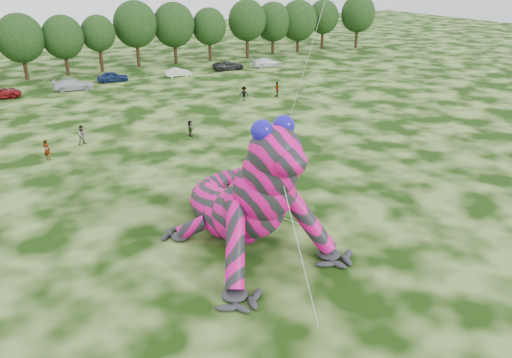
{
  "coord_description": "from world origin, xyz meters",
  "views": [
    {
      "loc": [
        -16.59,
        -23.9,
        15.86
      ],
      "look_at": [
        -3.21,
        -0.08,
        4.0
      ],
      "focal_mm": 35.0,
      "sensor_mm": 36.0,
      "label": 1
    }
  ],
  "objects": [
    {
      "name": "car_5",
      "position": [
        10.2,
        47.94,
        0.64
      ],
      "size": [
        3.94,
        1.59,
        1.27
      ],
      "primitive_type": "imported",
      "rotation": [
        0.0,
        0.0,
        1.51
      ],
      "color": "silver",
      "rests_on": "ground"
    },
    {
      "name": "car_6",
      "position": [
        19.14,
        48.8,
        0.71
      ],
      "size": [
        5.28,
        2.83,
        1.41
      ],
      "primitive_type": "imported",
      "rotation": [
        0.0,
        0.0,
        1.47
      ],
      "color": "#252527",
      "rests_on": "ground"
    },
    {
      "name": "tree_13",
      "position": [
        27.13,
        57.13,
        5.06
      ],
      "size": [
        6.83,
        6.15,
        10.13
      ],
      "primitive_type": null,
      "color": "black",
      "rests_on": "ground"
    },
    {
      "name": "tree_14",
      "position": [
        33.46,
        58.72,
        4.7
      ],
      "size": [
        6.82,
        6.14,
        9.4
      ],
      "primitive_type": null,
      "color": "black",
      "rests_on": "ground"
    },
    {
      "name": "tree_9",
      "position": [
        1.06,
        57.35,
        4.34
      ],
      "size": [
        5.27,
        4.74,
        8.68
      ],
      "primitive_type": null,
      "color": "black",
      "rests_on": "ground"
    },
    {
      "name": "tree_15",
      "position": [
        38.47,
        57.77,
        4.82
      ],
      "size": [
        7.17,
        6.45,
        9.63
      ],
      "primitive_type": null,
      "color": "black",
      "rests_on": "ground"
    },
    {
      "name": "inflatable_gecko",
      "position": [
        -4.49,
        0.92,
        4.39
      ],
      "size": [
        16.71,
        19.15,
        8.78
      ],
      "primitive_type": null,
      "rotation": [
        0.0,
        0.0,
        0.12
      ],
      "color": "#D50777",
      "rests_on": "ground"
    },
    {
      "name": "spectator_3",
      "position": [
        16.85,
        30.1,
        0.94
      ],
      "size": [
        1.02,
        1.17,
        1.89
      ],
      "primitive_type": "imported",
      "rotation": [
        0.0,
        0.0,
        4.09
      ],
      "color": "gray",
      "rests_on": "ground"
    },
    {
      "name": "ground",
      "position": [
        0.0,
        0.0,
        0.0
      ],
      "size": [
        240.0,
        240.0,
        0.0
      ],
      "primitive_type": "plane",
      "color": "#16330A",
      "rests_on": "ground"
    },
    {
      "name": "car_3",
      "position": [
        -5.39,
        46.46,
        0.75
      ],
      "size": [
        5.42,
        2.81,
        1.5
      ],
      "primitive_type": "imported",
      "rotation": [
        0.0,
        0.0,
        1.43
      ],
      "color": "silver",
      "rests_on": "ground"
    },
    {
      "name": "tree_12",
      "position": [
        20.01,
        57.74,
        4.49
      ],
      "size": [
        5.99,
        5.39,
        8.97
      ],
      "primitive_type": null,
      "color": "black",
      "rests_on": "ground"
    },
    {
      "name": "tree_8",
      "position": [
        -4.22,
        56.99,
        4.47
      ],
      "size": [
        6.14,
        5.53,
        8.94
      ],
      "primitive_type": null,
      "color": "black",
      "rests_on": "ground"
    },
    {
      "name": "tree_16",
      "position": [
        45.45,
        59.37,
        4.69
      ],
      "size": [
        6.26,
        5.63,
        9.37
      ],
      "primitive_type": null,
      "color": "black",
      "rests_on": "ground"
    },
    {
      "name": "tree_7",
      "position": [
        -10.08,
        56.8,
        4.74
      ],
      "size": [
        6.68,
        6.01,
        9.48
      ],
      "primitive_type": null,
      "color": "black",
      "rests_on": "ground"
    },
    {
      "name": "tree_17",
      "position": [
        51.95,
        56.66,
        5.15
      ],
      "size": [
        6.98,
        6.28,
        10.3
      ],
      "primitive_type": null,
      "color": "black",
      "rests_on": "ground"
    },
    {
      "name": "spectator_5",
      "position": [
        0.92,
        20.59,
        0.79
      ],
      "size": [
        0.56,
        1.5,
        1.58
      ],
      "primitive_type": "imported",
      "rotation": [
        0.0,
        0.0,
        1.51
      ],
      "color": "gray",
      "rests_on": "ground"
    },
    {
      "name": "spectator_0",
      "position": [
        -12.5,
        20.6,
        0.92
      ],
      "size": [
        0.76,
        0.8,
        1.84
      ],
      "primitive_type": "imported",
      "rotation": [
        0.0,
        0.0,
        2.25
      ],
      "color": "gray",
      "rests_on": "ground"
    },
    {
      "name": "tree_11",
      "position": [
        13.79,
        58.2,
        5.03
      ],
      "size": [
        7.01,
        6.31,
        10.07
      ],
      "primitive_type": null,
      "color": "black",
      "rests_on": "ground"
    },
    {
      "name": "tree_10",
      "position": [
        7.4,
        58.58,
        5.25
      ],
      "size": [
        7.09,
        6.38,
        10.5
      ],
      "primitive_type": null,
      "color": "black",
      "rests_on": "ground"
    },
    {
      "name": "spectator_1",
      "position": [
        -8.93,
        23.22,
        0.94
      ],
      "size": [
        1.01,
        0.84,
        1.88
      ],
      "primitive_type": "imported",
      "rotation": [
        0.0,
        0.0,
        0.15
      ],
      "color": "gray",
      "rests_on": "ground"
    },
    {
      "name": "car_7",
      "position": [
        25.78,
        47.84,
        0.73
      ],
      "size": [
        5.21,
        2.56,
        1.46
      ],
      "primitive_type": "imported",
      "rotation": [
        0.0,
        0.0,
        1.47
      ],
      "color": "white",
      "rests_on": "ground"
    },
    {
      "name": "car_4",
      "position": [
        0.58,
        49.12,
        0.75
      ],
      "size": [
        4.58,
        2.31,
        1.49
      ],
      "primitive_type": "imported",
      "rotation": [
        0.0,
        0.0,
        1.44
      ],
      "color": "navy",
      "rests_on": "ground"
    },
    {
      "name": "spectator_2",
      "position": [
        11.96,
        29.99,
        0.93
      ],
      "size": [
        1.38,
        1.14,
        1.85
      ],
      "primitive_type": "imported",
      "rotation": [
        0.0,
        0.0,
        2.7
      ],
      "color": "gray",
      "rests_on": "ground"
    }
  ]
}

